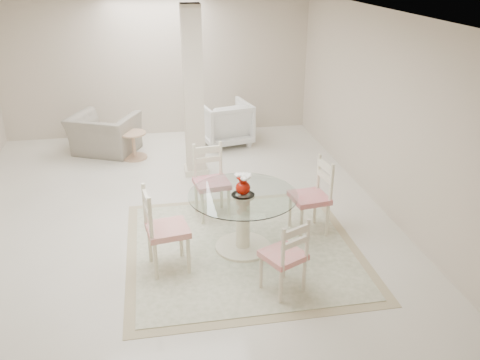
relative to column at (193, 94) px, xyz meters
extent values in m
plane|color=white|center=(-0.50, -1.30, -1.35)|extent=(7.00, 7.00, 0.00)
cube|color=beige|center=(-0.50, 2.20, 0.00)|extent=(6.00, 0.02, 2.70)
cube|color=beige|center=(-0.50, -4.80, 0.00)|extent=(6.00, 0.02, 2.70)
cube|color=beige|center=(2.50, -1.30, 0.00)|extent=(0.02, 7.00, 2.70)
cube|color=white|center=(-0.50, -1.30, 1.35)|extent=(6.00, 7.00, 0.02)
cube|color=beige|center=(0.00, 0.00, 0.00)|extent=(0.30, 0.30, 2.70)
cube|color=tan|center=(0.33, -2.52, -1.35)|extent=(2.84, 2.84, 0.01)
cube|color=#EBE6C7|center=(0.33, -2.52, -1.34)|extent=(2.60, 2.60, 0.01)
cylinder|color=#F4EBC8|center=(0.33, -2.52, -1.32)|extent=(0.68, 0.68, 0.05)
cylinder|color=#F4EBC8|center=(0.33, -2.52, -0.96)|extent=(0.17, 0.17, 0.70)
cylinder|color=#F4EBC8|center=(0.33, -2.52, -0.62)|extent=(0.28, 0.28, 0.03)
cylinder|color=white|center=(0.33, -2.52, -0.60)|extent=(1.30, 1.30, 0.01)
ellipsoid|color=#9C1004|center=(0.33, -2.52, -0.51)|extent=(0.18, 0.18, 0.17)
cylinder|color=#9C1004|center=(0.33, -2.52, -0.41)|extent=(0.09, 0.09, 0.05)
cylinder|color=#9C1004|center=(0.33, -2.52, -0.38)|extent=(0.15, 0.15, 0.02)
ellipsoid|color=white|center=(0.33, -2.52, -0.35)|extent=(0.10, 0.10, 0.05)
ellipsoid|color=white|center=(0.39, -2.50, -0.37)|extent=(0.10, 0.10, 0.05)
ellipsoid|color=white|center=(0.29, -2.49, -0.36)|extent=(0.10, 0.10, 0.05)
ellipsoid|color=white|center=(0.34, -2.58, -0.37)|extent=(0.10, 0.10, 0.05)
ellipsoid|color=white|center=(0.38, -2.56, -0.36)|extent=(0.10, 0.10, 0.05)
cylinder|color=#F6EDCA|center=(1.04, -2.10, -1.12)|extent=(0.04, 0.04, 0.46)
cylinder|color=#F6EDCA|center=(1.09, -2.46, -1.12)|extent=(0.04, 0.04, 0.46)
cylinder|color=#F6EDCA|center=(1.40, -2.05, -1.12)|extent=(0.04, 0.04, 0.46)
cylinder|color=#F6EDCA|center=(1.45, -2.41, -1.12)|extent=(0.04, 0.04, 0.46)
cube|color=red|center=(1.25, -2.26, -0.85)|extent=(0.50, 0.50, 0.07)
cube|color=#F6EDCA|center=(1.45, -2.23, -0.51)|extent=(0.10, 0.41, 0.55)
cylinder|color=#EDE7C3|center=(-0.09, -1.81, -1.11)|extent=(0.05, 0.05, 0.47)
cylinder|color=#EDE7C3|center=(0.28, -1.77, -1.11)|extent=(0.05, 0.05, 0.47)
cylinder|color=#EDE7C3|center=(-0.13, -1.45, -1.11)|extent=(0.05, 0.05, 0.47)
cylinder|color=#EDE7C3|center=(0.23, -1.40, -1.11)|extent=(0.05, 0.05, 0.47)
cube|color=red|center=(0.07, -1.61, -0.84)|extent=(0.50, 0.50, 0.07)
cube|color=#EDE7C3|center=(0.05, -1.41, -0.50)|extent=(0.41, 0.10, 0.55)
cylinder|color=#F6EECA|center=(-0.37, -2.94, -1.11)|extent=(0.05, 0.05, 0.48)
cylinder|color=#F6EECA|center=(-0.42, -2.57, -1.11)|extent=(0.05, 0.05, 0.48)
cylinder|color=#F6EECA|center=(-0.73, -3.00, -1.11)|extent=(0.05, 0.05, 0.48)
cylinder|color=#F6EECA|center=(-0.79, -2.63, -1.11)|extent=(0.05, 0.05, 0.48)
cube|color=#B52113|center=(-0.58, -2.78, -0.84)|extent=(0.52, 0.52, 0.07)
cube|color=#F6EECA|center=(-0.78, -2.82, -0.49)|extent=(0.11, 0.42, 0.56)
cylinder|color=beige|center=(0.67, -3.22, -1.14)|extent=(0.04, 0.04, 0.42)
cylinder|color=beige|center=(0.38, -3.36, -1.14)|extent=(0.04, 0.04, 0.42)
cylinder|color=beige|center=(0.82, -3.51, -1.14)|extent=(0.04, 0.04, 0.42)
cylinder|color=beige|center=(0.52, -3.65, -1.14)|extent=(0.04, 0.04, 0.42)
cube|color=red|center=(0.60, -3.43, -0.90)|extent=(0.53, 0.53, 0.06)
cube|color=beige|center=(0.68, -3.60, -0.60)|extent=(0.34, 0.20, 0.49)
imported|color=gray|center=(-1.55, 1.23, -0.99)|extent=(1.40, 1.33, 0.72)
imported|color=white|center=(0.70, 1.34, -0.94)|extent=(1.05, 1.07, 0.82)
cylinder|color=tan|center=(-1.02, 0.85, -1.33)|extent=(0.45, 0.45, 0.04)
cylinder|color=tan|center=(-1.02, 0.85, -1.11)|extent=(0.07, 0.07, 0.43)
cylinder|color=tan|center=(-1.02, 0.85, -0.88)|extent=(0.46, 0.46, 0.03)
camera|label=1|loc=(-0.65, -7.85, 2.00)|focal=38.00mm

